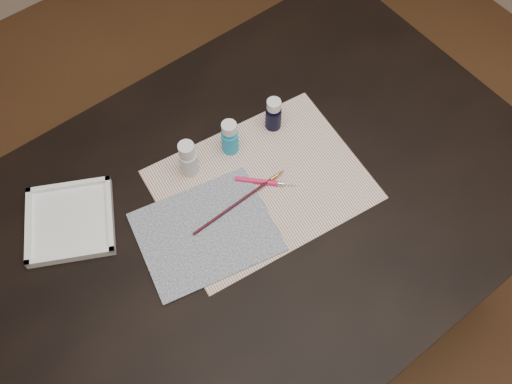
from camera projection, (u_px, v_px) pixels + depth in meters
ground at (256, 310)px, 1.90m from camera, size 3.50×3.50×0.02m
table at (256, 267)px, 1.57m from camera, size 1.30×0.90×0.75m
paper at (262, 184)px, 1.26m from camera, size 0.48×0.39×0.00m
canvas at (206, 232)px, 1.20m from camera, size 0.32×0.28×0.00m
paint_bottle_white at (188, 158)px, 1.24m from camera, size 0.05×0.05×0.10m
paint_bottle_cyan at (230, 137)px, 1.27m from camera, size 0.04×0.04×0.09m
paint_bottle_navy at (273, 114)px, 1.30m from camera, size 0.04×0.04×0.09m
paintbrush at (241, 201)px, 1.23m from camera, size 0.25×0.01×0.01m
craft_knife at (267, 182)px, 1.26m from camera, size 0.11×0.11×0.01m
palette_tray at (70, 221)px, 1.21m from camera, size 0.24×0.24×0.02m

